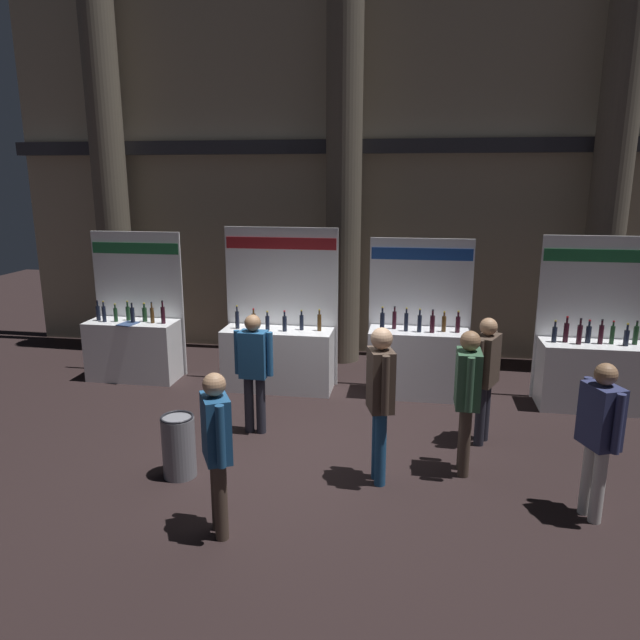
{
  "coord_description": "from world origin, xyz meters",
  "views": [
    {
      "loc": [
        1.25,
        -6.53,
        3.27
      ],
      "look_at": [
        0.05,
        0.94,
        1.43
      ],
      "focal_mm": 33.06,
      "sensor_mm": 36.0,
      "label": 1
    }
  ],
  "objects": [
    {
      "name": "exhibitor_booth_0",
      "position": [
        -3.27,
        2.21,
        0.6
      ],
      "size": [
        1.53,
        0.71,
        2.4
      ],
      "color": "white",
      "rests_on": "ground_plane"
    },
    {
      "name": "visitor_4",
      "position": [
        0.95,
        -0.61,
        1.04
      ],
      "size": [
        0.33,
        0.49,
        1.75
      ],
      "rotation": [
        0.0,
        0.0,
        1.86
      ],
      "color": "navy",
      "rests_on": "ground_plane"
    },
    {
      "name": "visitor_5",
      "position": [
        2.17,
        0.59,
        0.97
      ],
      "size": [
        0.38,
        0.54,
        1.62
      ],
      "rotation": [
        0.0,
        0.0,
        1.14
      ],
      "color": "#23232D",
      "rests_on": "ground_plane"
    },
    {
      "name": "trash_bin",
      "position": [
        -1.26,
        -0.83,
        0.36
      ],
      "size": [
        0.37,
        0.37,
        0.72
      ],
      "color": "slate",
      "rests_on": "ground_plane"
    },
    {
      "name": "exhibitor_booth_3",
      "position": [
        3.81,
        2.06,
        0.61
      ],
      "size": [
        1.5,
        0.66,
        2.46
      ],
      "color": "white",
      "rests_on": "ground_plane"
    },
    {
      "name": "visitor_0",
      "position": [
        -0.46,
        -1.82,
        0.94
      ],
      "size": [
        0.37,
        0.49,
        1.59
      ],
      "rotation": [
        0.0,
        0.0,
        2.07
      ],
      "color": "#47382D",
      "rests_on": "ground_plane"
    },
    {
      "name": "hall_colonnade",
      "position": [
        0.0,
        4.27,
        3.4
      ],
      "size": [
        12.62,
        1.07,
        6.88
      ],
      "color": "gray",
      "rests_on": "ground_plane"
    },
    {
      "name": "ground_plane",
      "position": [
        0.0,
        0.0,
        0.0
      ],
      "size": [
        25.24,
        25.24,
        0.0
      ],
      "primitive_type": "plane",
      "color": "black"
    },
    {
      "name": "visitor_2",
      "position": [
        1.88,
        -0.24,
        1.0
      ],
      "size": [
        0.26,
        0.56,
        1.66
      ],
      "rotation": [
        0.0,
        0.0,
        4.71
      ],
      "color": "#47382D",
      "rests_on": "ground_plane"
    },
    {
      "name": "exhibitor_booth_2",
      "position": [
        1.36,
        2.17,
        0.61
      ],
      "size": [
        1.56,
        0.66,
        2.37
      ],
      "color": "white",
      "rests_on": "ground_plane"
    },
    {
      "name": "visitor_1",
      "position": [
        -0.73,
        0.43,
        0.93
      ],
      "size": [
        0.51,
        0.25,
        1.59
      ],
      "rotation": [
        0.0,
        0.0,
        3.1
      ],
      "color": "#23232D",
      "rests_on": "ground_plane"
    },
    {
      "name": "exhibitor_booth_1",
      "position": [
        -0.81,
        2.11,
        0.61
      ],
      "size": [
        1.79,
        0.66,
        2.51
      ],
      "color": "white",
      "rests_on": "ground_plane"
    },
    {
      "name": "visitor_6",
      "position": [
        3.05,
        -0.98,
        0.95
      ],
      "size": [
        0.37,
        0.5,
        1.59
      ],
      "rotation": [
        0.0,
        0.0,
        5.1
      ],
      "color": "silver",
      "rests_on": "ground_plane"
    }
  ]
}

